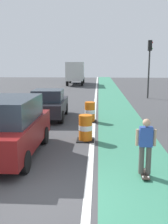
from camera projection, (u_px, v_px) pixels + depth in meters
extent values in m
plane|color=#424244|center=(51.00, 198.00, 6.38)|extent=(100.00, 100.00, 0.00)
cube|color=#387F60|center=(117.00, 110.00, 18.02)|extent=(2.50, 80.00, 0.01)
cube|color=silver|center=(95.00, 110.00, 18.11)|extent=(0.20, 80.00, 0.01)
cube|color=black|center=(144.00, 174.00, 7.59)|extent=(0.24, 0.81, 0.02)
cylinder|color=silver|center=(148.00, 178.00, 7.33)|extent=(0.04, 0.11, 0.11)
cylinder|color=silver|center=(143.00, 178.00, 7.34)|extent=(0.04, 0.11, 0.11)
cylinder|color=silver|center=(146.00, 171.00, 7.84)|extent=(0.04, 0.11, 0.11)
cylinder|color=silver|center=(140.00, 170.00, 7.85)|extent=(0.04, 0.11, 0.11)
cylinder|color=#514C47|center=(148.00, 160.00, 7.50)|extent=(0.15, 0.15, 0.82)
cylinder|color=#514C47|center=(141.00, 160.00, 7.51)|extent=(0.15, 0.15, 0.82)
cube|color=#2D4CA5|center=(146.00, 137.00, 7.38)|extent=(0.37, 0.23, 0.56)
cylinder|color=tan|center=(155.00, 138.00, 7.36)|extent=(0.09, 0.09, 0.48)
cylinder|color=tan|center=(137.00, 137.00, 7.40)|extent=(0.09, 0.09, 0.48)
sphere|color=tan|center=(147.00, 123.00, 7.30)|extent=(0.22, 0.22, 0.22)
cube|color=maroon|center=(12.00, 134.00, 9.12)|extent=(1.85, 4.61, 0.90)
cube|color=#232D38|center=(10.00, 110.00, 8.96)|extent=(1.63, 2.86, 0.80)
cylinder|color=black|center=(4.00, 135.00, 10.64)|extent=(0.28, 0.68, 0.68)
cylinder|color=black|center=(44.00, 135.00, 10.55)|extent=(0.28, 0.68, 0.68)
cylinder|color=black|center=(24.00, 162.00, 7.76)|extent=(0.28, 0.68, 0.68)
cube|color=black|center=(49.00, 106.00, 15.26)|extent=(1.96, 4.15, 0.72)
cube|color=#232D38|center=(48.00, 95.00, 14.88)|extent=(1.67, 1.77, 0.64)
cylinder|color=black|center=(39.00, 109.00, 16.59)|extent=(0.30, 0.69, 0.68)
cylinder|color=black|center=(65.00, 109.00, 16.55)|extent=(0.30, 0.69, 0.68)
cylinder|color=black|center=(30.00, 117.00, 14.10)|extent=(0.30, 0.69, 0.68)
cylinder|color=black|center=(61.00, 117.00, 14.06)|extent=(0.30, 0.69, 0.68)
cylinder|color=orange|center=(85.00, 135.00, 10.97)|extent=(0.56, 0.56, 0.42)
cylinder|color=white|center=(86.00, 127.00, 10.91)|extent=(0.57, 0.57, 0.21)
cylinder|color=orange|center=(86.00, 120.00, 10.85)|extent=(0.56, 0.56, 0.42)
cube|color=black|center=(85.00, 140.00, 11.01)|extent=(0.73, 0.73, 0.04)
cylinder|color=orange|center=(90.00, 117.00, 14.49)|extent=(0.56, 0.56, 0.42)
cylinder|color=white|center=(90.00, 111.00, 14.43)|extent=(0.57, 0.57, 0.21)
cylinder|color=orange|center=(90.00, 106.00, 14.37)|extent=(0.56, 0.56, 0.42)
cube|color=black|center=(90.00, 121.00, 14.53)|extent=(0.73, 0.73, 0.04)
cube|color=beige|center=(75.00, 71.00, 37.09)|extent=(2.44, 5.66, 2.50)
cube|color=#19478C|center=(77.00, 73.00, 40.96)|extent=(2.25, 1.96, 2.10)
cylinder|color=black|center=(70.00, 80.00, 40.99)|extent=(0.32, 0.97, 0.96)
cylinder|color=black|center=(83.00, 80.00, 40.93)|extent=(0.32, 0.97, 0.96)
cylinder|color=black|center=(67.00, 82.00, 36.03)|extent=(0.32, 0.97, 0.96)
cylinder|color=black|center=(82.00, 82.00, 35.97)|extent=(0.32, 0.97, 0.96)
cylinder|color=#2D2D2D|center=(149.00, 75.00, 23.43)|extent=(0.14, 0.14, 4.20)
cube|color=black|center=(150.00, 45.00, 22.95)|extent=(0.32, 0.32, 0.90)
sphere|color=red|center=(152.00, 42.00, 22.90)|extent=(0.16, 0.16, 0.16)
sphere|color=green|center=(152.00, 49.00, 22.99)|extent=(0.16, 0.16, 0.16)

